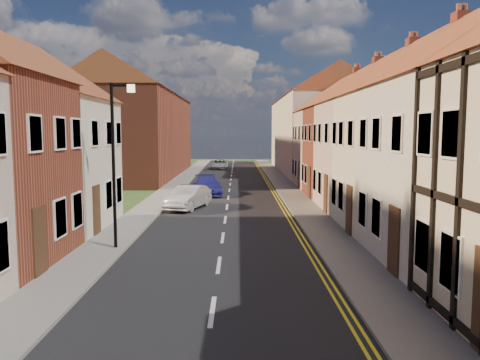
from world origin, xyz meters
TOP-DOWN VIEW (x-y plane):
  - road at (0.00, 30.00)m, footprint 7.00×90.00m
  - pavement_left at (-4.40, 30.00)m, footprint 1.80×90.00m
  - pavement_right at (4.40, 30.00)m, footprint 1.80×90.00m
  - cottage_r_cream_mid at (9.30, 23.50)m, footprint 8.30×5.20m
  - cottage_r_pink at (9.30, 28.90)m, footprint 8.30×6.00m
  - cottage_r_white_far at (9.30, 34.30)m, footprint 8.30×5.20m
  - cottage_r_cream_far at (9.30, 39.70)m, footprint 8.30×6.00m
  - cottage_l_pink at (-9.30, 23.85)m, footprint 8.30×6.30m
  - block_right_far at (9.30, 55.00)m, footprint 8.30×24.20m
  - block_left_far at (-9.30, 50.00)m, footprint 8.30×24.20m
  - lamppost at (-3.81, 20.00)m, footprint 0.88×0.15m
  - car_mid at (-2.19, 29.44)m, footprint 2.49×4.29m
  - car_far at (-1.50, 35.59)m, footprint 2.41×4.63m
  - car_distant at (-1.50, 58.35)m, footprint 1.97×4.26m

SIDE VIEW (x-z plane):
  - road at x=0.00m, z-range 0.00..0.02m
  - pavement_left at x=-4.40m, z-range 0.00..0.12m
  - pavement_right at x=4.40m, z-range 0.00..0.12m
  - car_distant at x=-1.50m, z-range 0.00..1.18m
  - car_far at x=-1.50m, z-range 0.00..1.28m
  - car_mid at x=-2.19m, z-range 0.00..1.34m
  - lamppost at x=-3.81m, z-range 0.54..6.54m
  - cottage_l_pink at x=-9.30m, z-range -0.03..8.77m
  - cottage_r_pink at x=9.30m, z-range -0.03..8.97m
  - cottage_r_cream_far at x=9.30m, z-range -0.03..8.97m
  - cottage_r_cream_mid at x=9.30m, z-range -0.02..8.98m
  - cottage_r_white_far at x=9.30m, z-range -0.02..8.98m
  - block_right_far at x=9.30m, z-range 0.04..10.54m
  - block_left_far at x=-9.30m, z-range 0.04..10.54m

